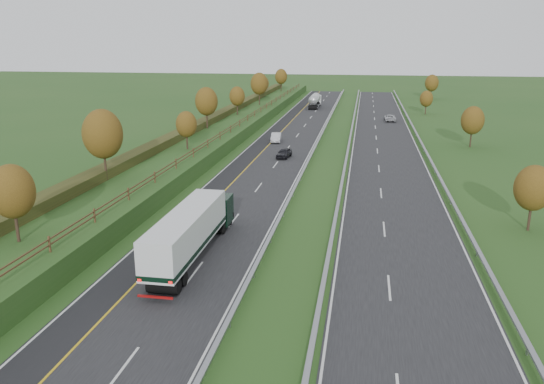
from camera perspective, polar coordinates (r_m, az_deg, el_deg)
The scene contains 19 objects.
ground at distance 80.09m, azimuth 6.12°, elevation 4.00°, with size 400.00×400.00×0.00m, color #254B1B.
near_carriageway at distance 85.82m, azimuth 1.00°, elevation 4.90°, with size 10.50×200.00×0.04m, color black.
far_carriageway at distance 84.90m, azimuth 12.10°, elevation 4.43°, with size 10.50×200.00×0.04m, color black.
hard_shoulder at distance 86.47m, azimuth -1.47°, elevation 4.98°, with size 3.00×200.00×0.04m, color black.
lane_markings at distance 84.96m, azimuth 5.27°, elevation 4.74°, with size 26.75×200.00×0.01m.
embankment_left at distance 88.55m, azimuth -7.38°, elevation 5.76°, with size 12.00×200.00×2.00m, color #254B1B.
hedge_left at distance 88.90m, azimuth -8.66°, elevation 6.76°, with size 2.20×180.00×1.10m, color #2E3716.
fence_left at distance 86.65m, azimuth -4.64°, elevation 6.77°, with size 0.12×189.06×1.20m.
median_barrier_near at distance 85.03m, azimuth 4.81°, elevation 5.15°, with size 0.32×200.00×0.71m.
median_barrier_far at distance 84.74m, azimuth 8.26°, elevation 5.00°, with size 0.32×200.00×0.71m.
outer_barrier_far at distance 85.22m, azimuth 16.03°, elevation 4.61°, with size 0.32×200.00×0.71m.
trees_left at distance 84.48m, azimuth -7.95°, elevation 8.93°, with size 6.64×164.30×7.66m.
trees_far at distance 114.34m, azimuth 18.51°, elevation 8.99°, with size 8.45×118.60×7.12m.
box_lorry at distance 41.58m, azimuth -8.63°, elevation -4.05°, with size 2.58×16.28×4.06m.
road_tanker at distance 138.07m, azimuth 4.64°, elevation 9.81°, with size 2.40×11.22×3.46m.
car_dark_near at distance 77.46m, azimuth 1.31°, elevation 4.23°, with size 1.63×4.05×1.38m, color black.
car_silver_mid at distance 89.88m, azimuth 0.45°, elevation 5.90°, with size 1.59×4.55×1.50m, color silver.
car_small_far at distance 147.11m, azimuth 4.69°, elevation 9.75°, with size 2.05×5.05×1.46m, color #14213F.
car_oncoming at distance 116.47m, azimuth 12.59°, elevation 7.80°, with size 2.31×5.00×1.39m, color silver.
Camera 1 is at (13.00, -23.23, 16.39)m, focal length 35.00 mm.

